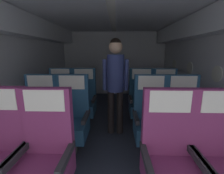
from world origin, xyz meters
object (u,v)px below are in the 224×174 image
seat_a_left_aisle (45,159)px  seat_c_left_window (61,101)px  seat_b_right_window (150,120)px  seat_b_left_window (41,119)px  seat_b_right_aisle (183,120)px  seat_c_left_aisle (84,101)px  seat_a_right_window (169,161)px  seat_b_left_aisle (72,119)px  seat_c_right_aisle (165,102)px  seat_c_right_window (141,101)px  flight_attendant (116,77)px  seat_a_right_aisle (221,162)px

seat_a_left_aisle → seat_c_left_window: bearing=105.3°
seat_b_right_window → seat_a_left_aisle: bearing=-142.9°
seat_b_left_window → seat_b_right_aisle: bearing=0.2°
seat_b_right_aisle → seat_c_left_aisle: (-1.60, 0.85, 0.00)m
seat_a_right_window → seat_b_left_window: (-1.58, 0.85, 0.00)m
seat_b_left_aisle → seat_c_left_aisle: 0.86m
seat_c_left_aisle → seat_c_right_aisle: (1.60, -0.01, 0.00)m
seat_b_left_aisle → seat_c_right_aisle: bearing=27.9°
seat_b_left_aisle → seat_c_right_window: same height
seat_c_left_aisle → seat_b_left_window: bearing=-118.0°
seat_b_left_window → seat_c_left_window: 0.86m
seat_a_left_aisle → seat_b_right_aisle: bearing=28.3°
seat_a_right_window → seat_c_right_aisle: size_ratio=1.00×
seat_c_left_aisle → seat_b_right_aisle: bearing=-27.9°
seat_b_right_aisle → seat_b_left_window: bearing=-179.8°
seat_c_right_window → seat_c_right_aisle: bearing=-2.8°
seat_c_right_window → seat_c_left_window: bearing=-179.6°
seat_a_left_aisle → seat_b_left_window: size_ratio=1.00×
seat_b_left_aisle → seat_b_right_aisle: (1.59, 0.01, 0.00)m
seat_b_right_window → seat_c_left_aisle: size_ratio=1.00×
seat_c_left_window → flight_attendant: flight_attendant is taller
seat_b_right_window → flight_attendant: (-0.51, 0.47, 0.55)m
seat_c_left_window → seat_a_right_aisle: bearing=-39.7°
seat_b_left_aisle → seat_c_left_aisle: (-0.01, 0.86, 0.00)m
seat_a_left_aisle → seat_b_left_aisle: 0.85m
seat_a_right_window → seat_a_left_aisle: bearing=-179.7°
seat_a_left_aisle → seat_c_left_window: (-0.47, 1.71, 0.00)m
seat_b_right_window → seat_c_left_window: size_ratio=1.00×
seat_a_right_window → seat_b_right_aisle: 0.98m
seat_b_left_aisle → seat_c_right_aisle: (1.59, 0.85, 0.00)m
seat_b_left_aisle → seat_c_left_window: 0.98m
seat_b_left_window → seat_a_right_window: bearing=-28.2°
seat_b_right_window → seat_c_right_window: same height
seat_b_left_aisle → seat_a_left_aisle: bearing=-90.4°
seat_a_left_aisle → seat_a_right_window: same height
seat_b_right_window → seat_c_left_window: bearing=152.2°
seat_a_right_aisle → seat_c_right_window: 1.77m
seat_a_left_aisle → seat_c_right_window: size_ratio=1.00×
seat_c_left_aisle → seat_a_right_window: bearing=-56.6°
seat_b_right_aisle → seat_c_left_window: same height
seat_a_right_aisle → seat_c_right_aisle: size_ratio=1.00×
seat_c_right_aisle → seat_c_right_window: (-0.46, 0.02, 0.00)m
seat_b_right_aisle → seat_a_left_aisle: bearing=-151.7°
seat_b_left_aisle → flight_attendant: size_ratio=0.67×
seat_a_right_window → seat_c_left_window: 2.33m
seat_b_right_window → seat_c_right_aisle: bearing=61.2°
seat_b_right_aisle → seat_b_right_window: bearing=-180.0°
seat_b_left_window → seat_c_right_aisle: bearing=22.3°
seat_b_right_aisle → seat_c_right_aisle: size_ratio=1.00×
seat_b_right_window → seat_b_right_aisle: bearing=0.0°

